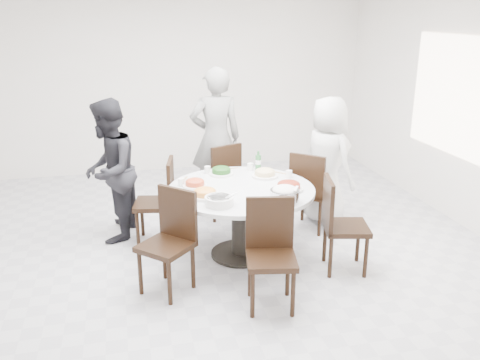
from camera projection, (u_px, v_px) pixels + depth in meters
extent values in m
cube|color=silver|center=(216.00, 245.00, 5.62)|extent=(6.00, 6.00, 0.01)
cube|color=white|center=(178.00, 82.00, 7.94)|extent=(6.00, 0.01, 2.80)
cube|color=white|center=(330.00, 247.00, 2.41)|extent=(6.00, 0.01, 2.80)
cube|color=white|center=(469.00, 108.00, 5.85)|extent=(0.01, 6.00, 2.80)
cube|color=white|center=(469.00, 99.00, 5.81)|extent=(0.04, 2.20, 1.40)
cylinder|color=silver|center=(241.00, 222.00, 5.29)|extent=(1.50, 1.50, 0.75)
cube|color=black|center=(312.00, 190.00, 5.92)|extent=(0.59, 0.59, 0.95)
cube|color=black|center=(218.00, 179.00, 6.31)|extent=(0.54, 0.54, 0.95)
cube|color=black|center=(154.00, 202.00, 5.56)|extent=(0.49, 0.49, 0.95)
cube|color=black|center=(166.00, 244.00, 4.56)|extent=(0.59, 0.59, 0.95)
cube|color=black|center=(271.00, 257.00, 4.32)|extent=(0.49, 0.49, 0.95)
cube|color=black|center=(346.00, 225.00, 4.96)|extent=(0.51, 0.51, 0.95)
imported|color=silver|center=(327.00, 161.00, 6.03)|extent=(0.72, 0.87, 1.54)
imported|color=black|center=(216.00, 138.00, 6.50)|extent=(0.66, 0.44, 1.82)
imported|color=black|center=(109.00, 171.00, 5.57)|extent=(0.77, 0.89, 1.59)
cylinder|color=white|center=(221.00, 172.00, 5.57)|extent=(0.27, 0.27, 0.07)
cylinder|color=white|center=(265.00, 174.00, 5.50)|extent=(0.28, 0.28, 0.08)
cylinder|color=white|center=(195.00, 184.00, 5.18)|extent=(0.25, 0.25, 0.07)
cylinder|color=white|center=(289.00, 187.00, 5.09)|extent=(0.30, 0.30, 0.07)
cylinder|color=white|center=(205.00, 194.00, 4.90)|extent=(0.28, 0.28, 0.07)
cylinder|color=silver|center=(285.00, 196.00, 4.77)|extent=(0.28, 0.28, 0.12)
cylinder|color=white|center=(219.00, 201.00, 4.70)|extent=(0.27, 0.27, 0.08)
cylinder|color=#2A6A34|center=(258.00, 161.00, 5.71)|extent=(0.06, 0.06, 0.22)
cylinder|color=white|center=(229.00, 168.00, 5.69)|extent=(0.07, 0.07, 0.08)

